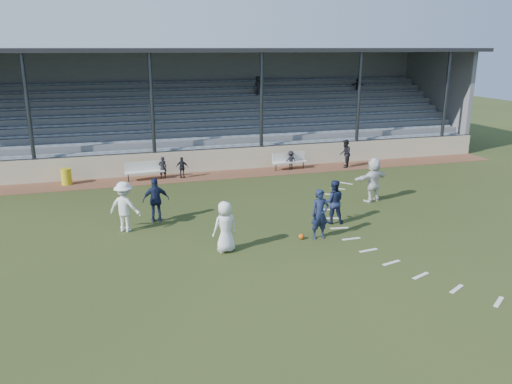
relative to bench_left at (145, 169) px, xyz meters
The scene contains 19 objects.
ground 11.20m from the bench_left, 70.95° to the right, with size 90.00×90.00×0.00m, color #2B3616.
cinder_track 3.70m from the bench_left, ahead, with size 34.00×2.00×0.02m, color brown.
retaining_wall 3.78m from the bench_left, 14.93° to the left, with size 34.00×0.18×1.20m, color #BFB193.
bench_left is the anchor object (origin of this frame).
bench_right 7.99m from the bench_left, ahead, with size 2.03×0.62×0.95m.
trash_bin 3.85m from the bench_left, behind, with size 0.51×0.51×0.82m, color gold.
football 11.17m from the bench_left, 64.73° to the right, with size 0.20×0.20×0.20m, color #C4510B.
player_white_lead 10.57m from the bench_left, 79.65° to the right, with size 0.86×0.56×1.76m, color silver.
player_navy_lead 11.52m from the bench_left, 61.90° to the right, with size 0.66×0.44×1.82m, color #161E3C.
player_navy_mid 10.99m from the bench_left, 53.21° to the right, with size 0.84×0.66×1.73m, color #161E3C.
player_white_wing 7.55m from the bench_left, 99.53° to the right, with size 1.23×0.71×1.91m, color silver.
player_navy_wing 6.67m from the bench_left, 90.28° to the right, with size 1.03×0.43×1.76m, color #161E3C.
player_white_back 11.60m from the bench_left, 34.87° to the right, with size 1.85×0.59×1.99m, color silver.
official 11.23m from the bench_left, ahead, with size 0.78×0.60×1.60m, color black.
sub_left_near 0.94m from the bench_left, ahead, with size 0.42×0.28×1.16m, color black.
sub_left_far 1.94m from the bench_left, ahead, with size 0.66×0.27×1.12m, color black.
sub_right 8.06m from the bench_left, ahead, with size 0.69×0.40×1.06m, color black.
grandstand 6.95m from the bench_left, 57.25° to the left, with size 34.60×9.00×6.61m.
penalty_arc 13.14m from the bench_left, 53.68° to the right, with size 3.89×14.63×0.01m.
Camera 1 is at (-5.18, -15.15, 6.64)m, focal length 35.00 mm.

